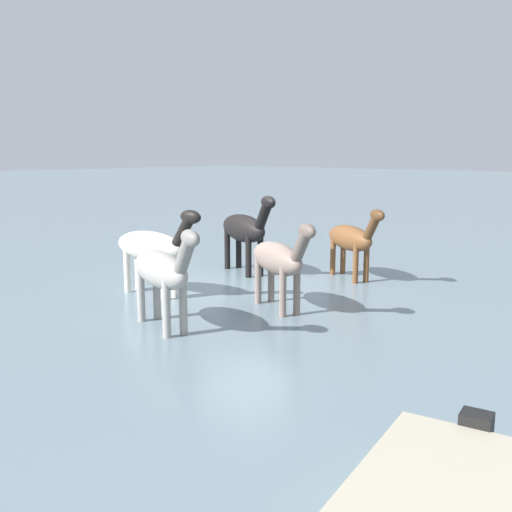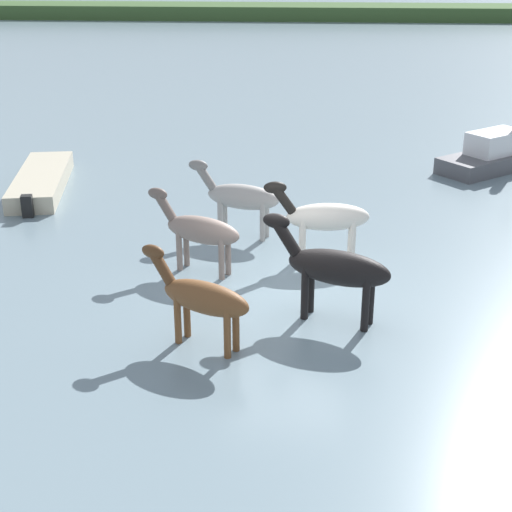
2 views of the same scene
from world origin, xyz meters
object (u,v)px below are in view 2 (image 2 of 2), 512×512
object	(u,v)px
horse_lead	(324,217)
horse_pinto_flank	(202,297)
boat_motor_center	(42,183)
horse_dun_straggler	(200,230)
boat_launch_far	(504,157)
horse_mid_herd	(334,268)
horse_dark_mare	(240,197)

from	to	relation	value
horse_lead	horse_pinto_flank	world-z (taller)	horse_lead
horse_lead	boat_motor_center	xyz separation A→B (m)	(-8.07, 4.69, -0.85)
horse_dun_straggler	boat_motor_center	xyz separation A→B (m)	(-5.40, 5.54, -0.80)
horse_lead	horse_dun_straggler	world-z (taller)	horse_lead
horse_lead	horse_dun_straggler	distance (m)	2.80
horse_dun_straggler	boat_launch_far	distance (m)	12.31
horse_lead	boat_motor_center	size ratio (longest dim) A/B	0.48
horse_mid_herd	boat_launch_far	xyz separation A→B (m)	(5.71, 10.96, -0.77)
horse_pinto_flank	boat_launch_far	distance (m)	14.54
horse_mid_herd	boat_motor_center	size ratio (longest dim) A/B	0.51
horse_dark_mare	boat_motor_center	bearing A→B (deg)	-12.94
horse_dark_mare	boat_motor_center	xyz separation A→B (m)	(-6.08, 3.32, -0.83)
horse_lead	horse_mid_herd	world-z (taller)	horse_mid_herd
horse_lead	boat_motor_center	bearing A→B (deg)	-34.69
horse_pinto_flank	boat_launch_far	bearing A→B (deg)	-97.28
horse_dark_mare	horse_mid_herd	bearing A→B (deg)	132.08
horse_pinto_flank	boat_motor_center	distance (m)	10.60
boat_launch_far	boat_motor_center	size ratio (longest dim) A/B	0.98
boat_launch_far	boat_motor_center	xyz separation A→B (m)	(-13.92, -3.33, -0.15)
horse_mid_herd	horse_lead	bearing A→B (deg)	-66.76
horse_pinto_flank	horse_dun_straggler	bearing A→B (deg)	-55.18
horse_lead	boat_motor_center	world-z (taller)	horse_lead
horse_mid_herd	boat_launch_far	distance (m)	12.38
horse_dark_mare	boat_launch_far	xyz separation A→B (m)	(7.84, 6.65, -0.68)
horse_lead	horse_dark_mare	xyz separation A→B (m)	(-2.00, 1.37, -0.02)
horse_pinto_flank	horse_lead	bearing A→B (deg)	-91.80
horse_mid_herd	boat_launch_far	world-z (taller)	horse_mid_herd
horse_pinto_flank	boat_motor_center	bearing A→B (deg)	-29.85
horse_lead	horse_dun_straggler	bearing A→B (deg)	13.10
horse_lead	horse_mid_herd	distance (m)	2.95
horse_lead	boat_launch_far	distance (m)	9.94
boat_motor_center	horse_lead	bearing A→B (deg)	-130.32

